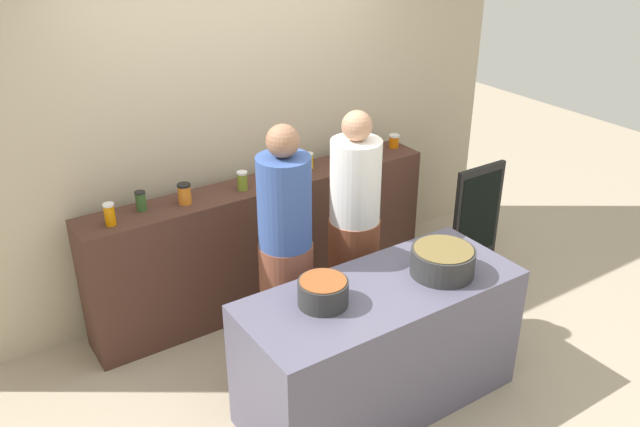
# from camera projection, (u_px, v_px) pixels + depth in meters

# --- Properties ---
(ground) EXTENTS (12.00, 12.00, 0.00)m
(ground) POSITION_uv_depth(u_px,v_px,m) (349.00, 374.00, 4.43)
(ground) COLOR tan
(storefront_wall) EXTENTS (4.80, 0.12, 3.00)m
(storefront_wall) POSITION_uv_depth(u_px,v_px,m) (237.00, 102.00, 4.84)
(storefront_wall) COLOR #B9AA8F
(storefront_wall) RESTS_ON ground
(display_shelf) EXTENTS (2.70, 0.36, 0.99)m
(display_shelf) POSITION_uv_depth(u_px,v_px,m) (265.00, 242.00, 5.03)
(display_shelf) COLOR #462A21
(display_shelf) RESTS_ON ground
(prep_table) EXTENTS (1.70, 0.70, 0.84)m
(prep_table) POSITION_uv_depth(u_px,v_px,m) (379.00, 347.00, 4.02)
(prep_table) COLOR #555268
(prep_table) RESTS_ON ground
(preserve_jar_0) EXTENTS (0.07, 0.07, 0.15)m
(preserve_jar_0) POSITION_uv_depth(u_px,v_px,m) (110.00, 214.00, 4.18)
(preserve_jar_0) COLOR orange
(preserve_jar_0) RESTS_ON display_shelf
(preserve_jar_1) EXTENTS (0.07, 0.07, 0.13)m
(preserve_jar_1) POSITION_uv_depth(u_px,v_px,m) (141.00, 201.00, 4.38)
(preserve_jar_1) COLOR #315526
(preserve_jar_1) RESTS_ON display_shelf
(preserve_jar_2) EXTENTS (0.09, 0.09, 0.14)m
(preserve_jar_2) POSITION_uv_depth(u_px,v_px,m) (184.00, 194.00, 4.47)
(preserve_jar_2) COLOR orange
(preserve_jar_2) RESTS_ON display_shelf
(preserve_jar_3) EXTENTS (0.07, 0.07, 0.14)m
(preserve_jar_3) POSITION_uv_depth(u_px,v_px,m) (242.00, 181.00, 4.67)
(preserve_jar_3) COLOR olive
(preserve_jar_3) RESTS_ON display_shelf
(preserve_jar_4) EXTENTS (0.07, 0.07, 0.12)m
(preserve_jar_4) POSITION_uv_depth(u_px,v_px,m) (309.00, 161.00, 5.03)
(preserve_jar_4) COLOR yellow
(preserve_jar_4) RESTS_ON display_shelf
(preserve_jar_5) EXTENTS (0.08, 0.08, 0.10)m
(preserve_jar_5) POSITION_uv_depth(u_px,v_px,m) (340.00, 153.00, 5.20)
(preserve_jar_5) COLOR #3F2853
(preserve_jar_5) RESTS_ON display_shelf
(preserve_jar_6) EXTENTS (0.08, 0.08, 0.14)m
(preserve_jar_6) POSITION_uv_depth(u_px,v_px,m) (377.00, 149.00, 5.24)
(preserve_jar_6) COLOR #94481E
(preserve_jar_6) RESTS_ON display_shelf
(preserve_jar_7) EXTENTS (0.08, 0.08, 0.11)m
(preserve_jar_7) POSITION_uv_depth(u_px,v_px,m) (394.00, 141.00, 5.43)
(preserve_jar_7) COLOR #CA5E08
(preserve_jar_7) RESTS_ON display_shelf
(cooking_pot_left) EXTENTS (0.28, 0.28, 0.15)m
(cooking_pot_left) POSITION_uv_depth(u_px,v_px,m) (323.00, 292.00, 3.65)
(cooking_pot_left) COLOR #2D2D2D
(cooking_pot_left) RESTS_ON prep_table
(cooking_pot_center) EXTENTS (0.38, 0.38, 0.17)m
(cooking_pot_center) POSITION_uv_depth(u_px,v_px,m) (443.00, 261.00, 3.94)
(cooking_pot_center) COLOR #2D2D2D
(cooking_pot_center) RESTS_ON prep_table
(cook_with_tongs) EXTENTS (0.34, 0.34, 1.71)m
(cook_with_tongs) POSITION_uv_depth(u_px,v_px,m) (286.00, 266.00, 4.16)
(cook_with_tongs) COLOR brown
(cook_with_tongs) RESTS_ON ground
(cook_in_cap) EXTENTS (0.35, 0.35, 1.67)m
(cook_in_cap) POSITION_uv_depth(u_px,v_px,m) (354.00, 240.00, 4.51)
(cook_in_cap) COLOR brown
(cook_in_cap) RESTS_ON ground
(chalkboard_sign) EXTENTS (0.49, 0.05, 0.92)m
(chalkboard_sign) POSITION_uv_depth(u_px,v_px,m) (477.00, 218.00, 5.46)
(chalkboard_sign) COLOR black
(chalkboard_sign) RESTS_ON ground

